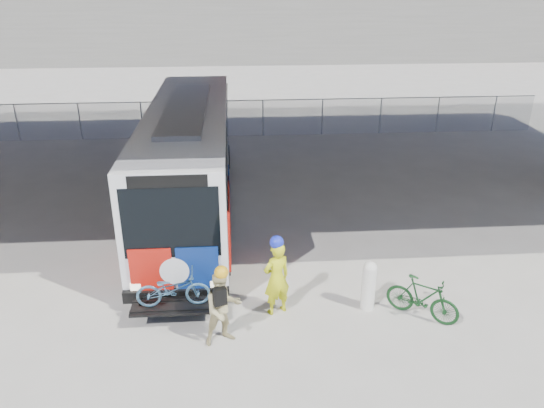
{
  "coord_description": "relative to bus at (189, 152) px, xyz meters",
  "views": [
    {
      "loc": [
        -0.51,
        -14.06,
        7.58
      ],
      "look_at": [
        0.52,
        -0.38,
        1.6
      ],
      "focal_mm": 35.0,
      "sensor_mm": 36.0,
      "label": 1
    }
  ],
  "objects": [
    {
      "name": "overpass",
      "position": [
        2.0,
        0.97,
        4.44
      ],
      "size": [
        40.0,
        16.0,
        7.95
      ],
      "color": "#605E59",
      "rests_on": "ground"
    },
    {
      "name": "chainlink_fence",
      "position": [
        2.0,
        8.97,
        -0.68
      ],
      "size": [
        30.0,
        0.06,
        30.0
      ],
      "color": "gray",
      "rests_on": "ground"
    },
    {
      "name": "bollard",
      "position": [
        4.66,
        -6.33,
        -1.42
      ],
      "size": [
        0.34,
        0.34,
        1.29
      ],
      "color": "silver",
      "rests_on": "ground"
    },
    {
      "name": "bike_parked",
      "position": [
        5.84,
        -6.8,
        -1.58
      ],
      "size": [
        1.71,
        1.48,
        1.07
      ],
      "primitive_type": "imported",
      "rotation": [
        0.0,
        0.0,
        0.92
      ],
      "color": "#123A18",
      "rests_on": "ground"
    },
    {
      "name": "cyclist_tan",
      "position": [
        1.15,
        -7.36,
        -1.2
      ],
      "size": [
        1.03,
        0.91,
        1.93
      ],
      "rotation": [
        0.0,
        0.0,
        0.34
      ],
      "color": "tan",
      "rests_on": "ground"
    },
    {
      "name": "ground",
      "position": [
        2.0,
        -3.03,
        -2.11
      ],
      "size": [
        160.0,
        160.0,
        0.0
      ],
      "primitive_type": "plane",
      "color": "#9E9991",
      "rests_on": "ground"
    },
    {
      "name": "cyclist_hivis",
      "position": [
        2.41,
        -6.33,
        -1.11
      ],
      "size": [
        0.81,
        0.7,
        2.07
      ],
      "rotation": [
        0.0,
        0.0,
        3.57
      ],
      "color": "#D2D716",
      "rests_on": "ground"
    },
    {
      "name": "bus",
      "position": [
        0.0,
        0.0,
        0.0
      ],
      "size": [
        2.67,
        12.9,
        3.69
      ],
      "color": "silver",
      "rests_on": "ground"
    }
  ]
}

